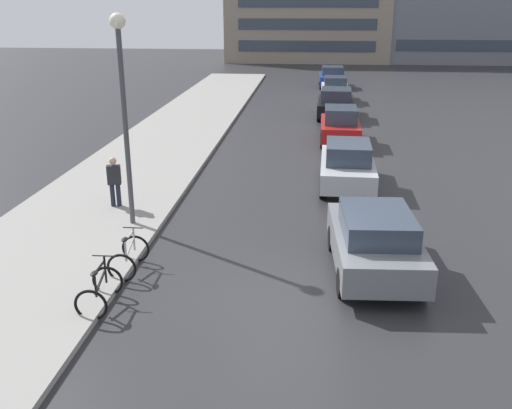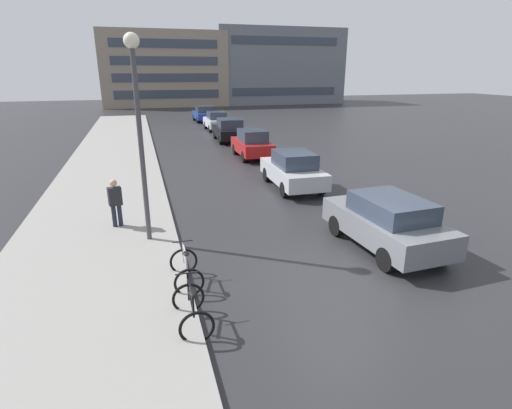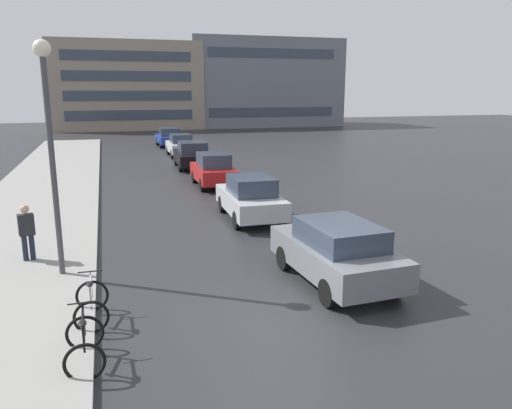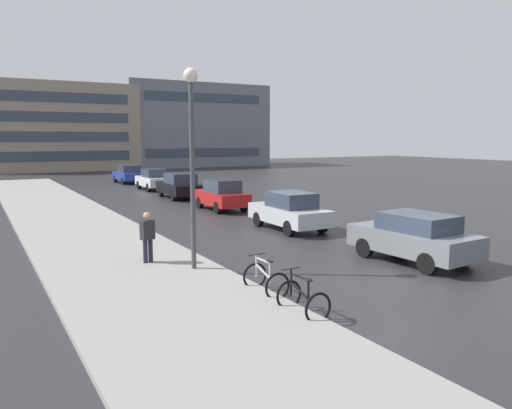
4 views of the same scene
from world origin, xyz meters
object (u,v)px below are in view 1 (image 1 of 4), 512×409
at_px(car_black, 336,103).
at_px(car_white, 335,89).
at_px(bicycle_second, 129,256).
at_px(pedestrian, 114,181).
at_px(car_silver, 347,165).
at_px(bicycle_nearest, 99,291).
at_px(car_red, 340,125).
at_px(streetlamp, 123,91).
at_px(car_blue, 332,77).
at_px(car_grey, 375,241).

xyz_separation_m(car_black, car_white, (0.14, 5.75, -0.01)).
height_order(bicycle_second, car_white, car_white).
xyz_separation_m(bicycle_second, pedestrian, (-1.70, 4.11, 0.56)).
height_order(car_silver, pedestrian, pedestrian).
relative_size(bicycle_nearest, car_red, 0.30).
distance_m(pedestrian, streetlamp, 3.33).
distance_m(bicycle_nearest, car_white, 28.07).
xyz_separation_m(car_white, car_blue, (0.01, 6.59, -0.01)).
relative_size(bicycle_second, car_blue, 0.29).
xyz_separation_m(car_silver, pedestrian, (-7.18, -3.02, 0.14)).
bearing_deg(bicycle_second, streetlamp, 105.55).
bearing_deg(car_grey, pedestrian, 154.29).
bearing_deg(bicycle_second, car_grey, 5.13).
bearing_deg(pedestrian, streetlamp, -55.33).
relative_size(car_grey, streetlamp, 0.71).
bearing_deg(car_white, car_red, -90.76).
height_order(bicycle_nearest, car_blue, car_blue).
height_order(car_black, car_blue, car_black).
xyz_separation_m(car_blue, streetlamp, (-6.45, -29.58, 3.07)).
height_order(car_red, pedestrian, pedestrian).
bearing_deg(car_blue, car_white, -90.10).
height_order(bicycle_nearest, streetlamp, streetlamp).
xyz_separation_m(car_black, pedestrian, (-7.23, -15.89, 0.14)).
height_order(car_silver, streetlamp, streetlamp).
bearing_deg(car_blue, streetlamp, -102.29).
distance_m(bicycle_nearest, car_red, 16.51).
bearing_deg(car_grey, car_red, 91.11).
bearing_deg(car_white, bicycle_second, -102.41).
height_order(bicycle_nearest, pedestrian, pedestrian).
distance_m(bicycle_second, car_red, 14.87).
height_order(pedestrian, streetlamp, streetlamp).
bearing_deg(car_silver, streetlamp, -145.04).
relative_size(bicycle_nearest, car_grey, 0.28).
height_order(bicycle_second, car_silver, car_silver).
bearing_deg(car_blue, car_silver, -90.45).
bearing_deg(car_blue, pedestrian, -104.65).
xyz_separation_m(car_silver, car_blue, (0.20, 25.21, -0.02)).
relative_size(car_silver, car_red, 1.10).
bearing_deg(car_red, bicycle_nearest, -109.80).
distance_m(car_grey, car_blue, 31.83).
bearing_deg(bicycle_nearest, streetlamp, 98.67).
distance_m(car_red, car_black, 6.19).
bearing_deg(car_silver, car_blue, 89.55).
xyz_separation_m(car_grey, car_white, (-0.10, 25.23, -0.01)).
distance_m(car_silver, car_red, 6.68).
xyz_separation_m(car_silver, streetlamp, (-6.25, -4.37, 3.05)).
height_order(car_silver, car_blue, car_silver).
height_order(bicycle_second, car_grey, car_grey).
bearing_deg(bicycle_second, car_black, 74.55).
height_order(car_red, car_black, car_red).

